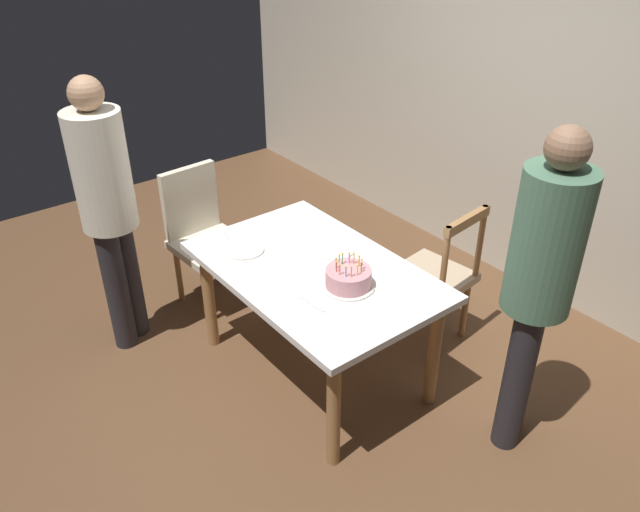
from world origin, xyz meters
TOP-DOWN VIEW (x-y plane):
  - ground at (0.00, 0.00)m, footprint 6.40×6.40m
  - back_wall at (0.00, 1.85)m, footprint 6.40×0.10m
  - dining_table at (0.00, 0.00)m, footprint 1.41×0.91m
  - birthday_cake at (0.26, 0.02)m, footprint 0.28×0.28m
  - plate_near_celebrant at (-0.39, -0.20)m, footprint 0.22×0.22m
  - plate_far_side at (-0.07, 0.20)m, footprint 0.22×0.22m
  - fork_near_celebrant at (-0.55, -0.21)m, footprint 0.18×0.06m
  - fork_far_side at (-0.23, 0.20)m, footprint 0.18×0.03m
  - fork_near_guest at (0.26, -0.22)m, footprint 0.18×0.03m
  - chair_spindle_back at (0.20, 0.78)m, footprint 0.49×0.49m
  - chair_upholstered at (-1.10, -0.12)m, footprint 0.47×0.47m
  - person_celebrant at (-0.99, -0.74)m, footprint 0.32×0.32m
  - person_guest at (1.03, 0.51)m, footprint 0.32×0.32m

SIDE VIEW (x-z plane):
  - ground at x=0.00m, z-range 0.00..0.00m
  - chair_spindle_back at x=0.20m, z-range -0.02..0.93m
  - chair_upholstered at x=-1.10m, z-range 0.06..1.01m
  - dining_table at x=0.00m, z-range 0.27..1.00m
  - fork_near_celebrant at x=-0.55m, z-range 0.73..0.74m
  - fork_far_side at x=-0.23m, z-range 0.73..0.74m
  - fork_near_guest at x=0.26m, z-range 0.73..0.74m
  - plate_near_celebrant at x=-0.39m, z-range 0.73..0.75m
  - plate_far_side at x=-0.07m, z-range 0.73..0.75m
  - birthday_cake at x=0.26m, z-range 0.70..0.87m
  - person_celebrant at x=-0.99m, z-range 0.12..1.82m
  - person_guest at x=1.03m, z-range 0.12..1.85m
  - back_wall at x=0.00m, z-range 0.00..2.60m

